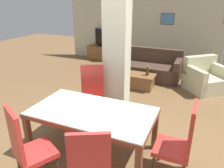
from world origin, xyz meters
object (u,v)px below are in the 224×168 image
object	(u,v)px
sofa	(147,68)
coffee_table	(140,81)
bottle	(147,72)
tv_screen	(103,38)
dining_chair_far_left	(93,93)
dining_chair_near_left	(27,146)
dining_table	(92,118)
tv_stand	(103,53)
armchair	(205,79)
dining_chair_head_right	(180,141)

from	to	relation	value
sofa	coffee_table	size ratio (longest dim) A/B	2.63
bottle	tv_screen	world-z (taller)	tv_screen
dining_chair_far_left	dining_chair_near_left	world-z (taller)	same
sofa	dining_table	bearing A→B (deg)	92.04
bottle	tv_stand	world-z (taller)	bottle
armchair	dining_chair_head_right	bearing A→B (deg)	45.63
coffee_table	tv_stand	size ratio (longest dim) A/B	0.64
armchair	dining_chair_near_left	bearing A→B (deg)	24.41
tv_stand	bottle	bearing A→B (deg)	-42.52
dining_table	dining_chair_near_left	bearing A→B (deg)	-117.66
dining_chair_head_right	sofa	bearing A→B (deg)	20.98
sofa	armchair	distance (m)	1.70
dining_chair_near_left	sofa	world-z (taller)	dining_chair_near_left
dining_chair_near_left	tv_screen	distance (m)	6.04
dining_chair_head_right	bottle	bearing A→B (deg)	22.78
bottle	sofa	bearing A→B (deg)	105.17
dining_table	dining_chair_head_right	xyz separation A→B (m)	(1.29, 0.00, -0.03)
sofa	coffee_table	distance (m)	0.95
dining_chair_near_left	tv_stand	size ratio (longest dim) A/B	0.94
armchair	tv_stand	xyz separation A→B (m)	(-3.71, 1.58, -0.03)
dining_table	sofa	world-z (taller)	sofa
dining_chair_head_right	tv_screen	world-z (taller)	tv_screen
sofa	tv_stand	world-z (taller)	sofa
tv_screen	dining_chair_head_right	bearing A→B (deg)	149.94
tv_screen	dining_chair_far_left	bearing A→B (deg)	137.77
bottle	tv_stand	bearing A→B (deg)	137.48
dining_table	dining_chair_far_left	xyz separation A→B (m)	(-0.46, 0.87, -0.03)
tv_screen	sofa	bearing A→B (deg)	174.44
dining_chair_far_left	coffee_table	distance (m)	1.98
dining_table	dining_chair_head_right	size ratio (longest dim) A/B	1.67
tv_screen	bottle	bearing A→B (deg)	162.14
dining_chair_near_left	dining_chair_head_right	bearing A→B (deg)	54.22
dining_chair_near_left	coffee_table	size ratio (longest dim) A/B	1.46
sofa	bottle	size ratio (longest dim) A/B	7.56
dining_chair_far_left	dining_chair_near_left	distance (m)	1.75
tv_screen	coffee_table	bearing A→B (deg)	159.57
sofa	tv_screen	xyz separation A→B (m)	(-2.05, 1.19, 0.56)
sofa	dining_chair_head_right	bearing A→B (deg)	110.98
dining_chair_far_left	dining_table	bearing A→B (deg)	90.00
dining_chair_far_left	dining_chair_head_right	xyz separation A→B (m)	(1.75, -0.87, 0.00)
dining_table	coffee_table	distance (m)	2.80
tv_stand	tv_screen	world-z (taller)	tv_screen
dining_chair_head_right	coffee_table	distance (m)	3.11
dining_chair_far_left	sofa	xyz separation A→B (m)	(0.33, 2.84, -0.28)
bottle	tv_screen	distance (m)	3.14
tv_stand	tv_screen	size ratio (longest dim) A/B	1.53
sofa	bottle	world-z (taller)	sofa
dining_chair_near_left	coffee_table	world-z (taller)	dining_chair_near_left
bottle	tv_screen	bearing A→B (deg)	137.48
dining_chair_near_left	bottle	world-z (taller)	dining_chair_near_left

